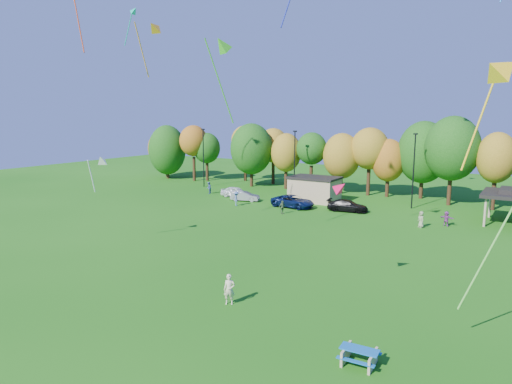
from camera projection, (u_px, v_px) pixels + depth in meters
The scene contains 21 objects.
ground at pixel (177, 341), 23.00m from camera, with size 160.00×160.00×0.00m, color #19600F.
tree_line at pixel (401, 155), 60.60m from camera, with size 93.57×10.55×11.15m.
lamp_posts at pixel (414, 168), 54.58m from camera, with size 64.50×0.25×9.09m.
utility_building at pixel (314, 189), 59.72m from camera, with size 6.30×4.30×3.25m.
picnic_table at pixel (359, 355), 20.76m from camera, with size 1.81×1.53×0.75m.
kite_flyer at pixel (229, 289), 27.27m from camera, with size 0.68×0.45×1.87m, color beige.
car_a at pixel (236, 192), 62.89m from camera, with size 1.69×4.20×1.43m, color white.
car_b at pixel (245, 196), 60.01m from camera, with size 1.32×3.79×1.25m, color #97979C.
car_c at pixel (293, 201), 55.87m from camera, with size 2.49×5.40×1.50m, color #0B1943.
car_d at pixel (348, 206), 53.54m from camera, with size 1.93×4.75×1.38m, color black.
far_person_0 at pixel (446, 219), 46.48m from camera, with size 1.45×0.46×1.56m, color #9B4099.
far_person_1 at pixel (282, 207), 52.21m from camera, with size 0.90×0.38×1.54m, color #4F6B41.
far_person_2 at pixel (236, 199), 56.88m from camera, with size 1.16×0.67×1.79m, color #456299.
far_person_4 at pixel (209, 188), 65.53m from camera, with size 0.82×0.64×1.70m, color #47589D.
far_person_5 at pixel (421, 219), 45.85m from camera, with size 0.82×0.53×1.68m, color #8C9969.
kite_4 at pixel (101, 160), 38.42m from camera, with size 1.40×2.08×3.39m.
kite_7 at pixel (341, 188), 27.33m from camera, with size 1.15×0.87×1.12m.
kite_8 at pixel (504, 70), 19.88m from camera, with size 2.62×2.97×5.50m.
kite_11 at pixel (154, 28), 42.50m from camera, with size 1.44×3.26×5.44m.
kite_13 at pixel (134, 12), 51.55m from camera, with size 2.56×1.02×4.29m.
kite_15 at pixel (222, 46), 37.96m from camera, with size 2.81×4.14×7.41m.
Camera 1 is at (14.72, -16.05, 11.27)m, focal length 32.00 mm.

